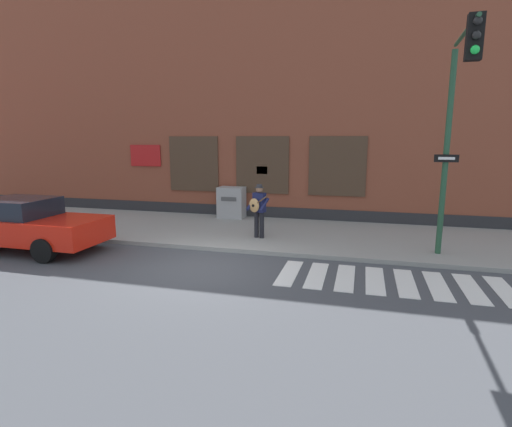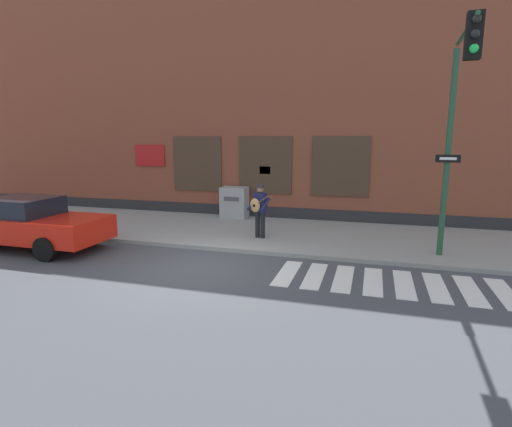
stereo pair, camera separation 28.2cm
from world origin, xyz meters
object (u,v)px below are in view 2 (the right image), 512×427
(busker, at_px, (259,208))
(traffic_light, at_px, (457,110))
(utility_box, at_px, (234,202))
(red_car, at_px, (29,223))

(busker, distance_m, traffic_light, 6.05)
(busker, xyz_separation_m, utility_box, (-1.88, 2.95, -0.36))
(utility_box, bearing_deg, red_car, -127.80)
(red_car, height_order, utility_box, red_car)
(busker, distance_m, utility_box, 3.52)
(red_car, relative_size, traffic_light, 0.84)
(busker, relative_size, traffic_light, 0.31)
(traffic_light, distance_m, utility_box, 8.87)
(traffic_light, bearing_deg, utility_box, 148.37)
(red_car, xyz_separation_m, utility_box, (4.41, 5.68, -0.04))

